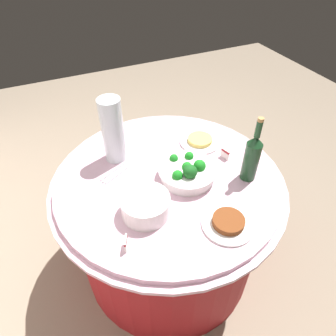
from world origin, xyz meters
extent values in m
plane|color=gray|center=(0.00, 0.00, 0.00)|extent=(6.00, 6.00, 0.00)
cylinder|color=maroon|center=(0.00, 0.00, 0.34)|extent=(1.01, 1.01, 0.69)
cylinder|color=#E0B2C6|center=(0.00, 0.00, 0.70)|extent=(1.16, 1.16, 0.02)
cylinder|color=#E0B2C6|center=(0.00, 0.00, 0.72)|extent=(1.10, 1.10, 0.03)
cylinder|color=white|center=(-0.05, -0.08, 0.77)|extent=(0.26, 0.26, 0.05)
cylinder|color=white|center=(-0.05, -0.08, 0.80)|extent=(0.28, 0.28, 0.01)
sphere|color=#19811E|center=(-0.07, -0.13, 0.81)|extent=(0.06, 0.06, 0.06)
sphere|color=#195C1E|center=(-0.10, -0.06, 0.83)|extent=(0.07, 0.07, 0.07)
sphere|color=#197F1E|center=(-0.08, -0.01, 0.81)|extent=(0.05, 0.05, 0.05)
sphere|color=#197C1E|center=(-0.05, -0.08, 0.81)|extent=(0.05, 0.05, 0.05)
sphere|color=#19801E|center=(0.02, -0.12, 0.81)|extent=(0.04, 0.04, 0.04)
sphere|color=#19761E|center=(0.04, -0.05, 0.81)|extent=(0.04, 0.04, 0.04)
cylinder|color=white|center=(-0.17, 0.18, 0.74)|extent=(0.21, 0.21, 0.01)
cylinder|color=white|center=(-0.17, 0.18, 0.76)|extent=(0.21, 0.21, 0.01)
cylinder|color=white|center=(-0.17, 0.18, 0.77)|extent=(0.21, 0.21, 0.01)
cylinder|color=white|center=(-0.17, 0.18, 0.78)|extent=(0.21, 0.21, 0.01)
cylinder|color=white|center=(-0.17, 0.18, 0.79)|extent=(0.21, 0.21, 0.01)
cylinder|color=white|center=(-0.17, 0.18, 0.80)|extent=(0.21, 0.21, 0.01)
cylinder|color=white|center=(-0.17, 0.18, 0.80)|extent=(0.21, 0.21, 0.01)
cylinder|color=white|center=(-0.17, 0.18, 0.81)|extent=(0.21, 0.21, 0.01)
cylinder|color=white|center=(-0.17, 0.18, 0.82)|extent=(0.21, 0.21, 0.01)
cylinder|color=#193E21|center=(-0.17, -0.35, 0.84)|extent=(0.07, 0.07, 0.20)
cone|color=#193E21|center=(-0.17, -0.35, 0.96)|extent=(0.07, 0.07, 0.04)
cylinder|color=#193E21|center=(-0.17, -0.35, 1.02)|extent=(0.03, 0.03, 0.08)
cylinder|color=#B2844C|center=(-0.17, -0.35, 1.07)|extent=(0.03, 0.03, 0.02)
cylinder|color=silver|center=(0.24, 0.19, 0.91)|extent=(0.11, 0.11, 0.34)
sphere|color=#E5B26B|center=(0.26, 0.19, 0.78)|extent=(0.06, 0.06, 0.06)
sphere|color=#E5B26B|center=(0.23, 0.21, 0.78)|extent=(0.06, 0.06, 0.06)
sphere|color=#E5B26B|center=(0.23, 0.17, 0.78)|extent=(0.06, 0.06, 0.06)
sphere|color=#72C64C|center=(0.26, 0.20, 0.83)|extent=(0.06, 0.06, 0.06)
sphere|color=#72C64C|center=(0.22, 0.20, 0.83)|extent=(0.06, 0.06, 0.06)
sphere|color=#72C64C|center=(0.24, 0.17, 0.83)|extent=(0.06, 0.06, 0.06)
sphere|color=red|center=(0.25, 0.21, 0.89)|extent=(0.06, 0.06, 0.06)
sphere|color=red|center=(0.22, 0.18, 0.89)|extent=(0.06, 0.06, 0.06)
sphere|color=red|center=(0.25, 0.17, 0.89)|extent=(0.06, 0.06, 0.06)
sphere|color=#E5B26B|center=(0.23, 0.21, 0.94)|extent=(0.06, 0.06, 0.06)
sphere|color=#E5B26B|center=(0.22, 0.17, 0.94)|extent=(0.06, 0.06, 0.06)
sphere|color=#E5B26B|center=(0.26, 0.18, 0.94)|extent=(0.06, 0.06, 0.06)
cylinder|color=silver|center=(0.14, 0.24, 0.74)|extent=(0.08, 0.15, 0.01)
cylinder|color=silver|center=(0.11, 0.22, 0.74)|extent=(0.08, 0.15, 0.01)
sphere|color=silver|center=(0.08, 0.30, 0.74)|extent=(0.01, 0.01, 0.01)
cylinder|color=white|center=(0.17, -0.27, 0.75)|extent=(0.22, 0.22, 0.01)
cylinder|color=#EACC60|center=(0.17, -0.27, 0.76)|extent=(0.13, 0.13, 0.02)
cylinder|color=white|center=(-0.38, -0.10, 0.75)|extent=(0.22, 0.22, 0.01)
cylinder|color=brown|center=(-0.38, -0.10, 0.77)|extent=(0.13, 0.13, 0.03)
cube|color=white|center=(-0.30, 0.32, 0.77)|extent=(0.05, 0.03, 0.05)
cube|color=maroon|center=(-0.30, 0.32, 0.79)|extent=(0.05, 0.03, 0.01)
cube|color=white|center=(0.00, -0.32, 0.77)|extent=(0.05, 0.02, 0.05)
cube|color=maroon|center=(0.00, -0.32, 0.79)|extent=(0.05, 0.02, 0.01)
camera|label=1|loc=(-0.97, 0.44, 1.75)|focal=32.04mm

